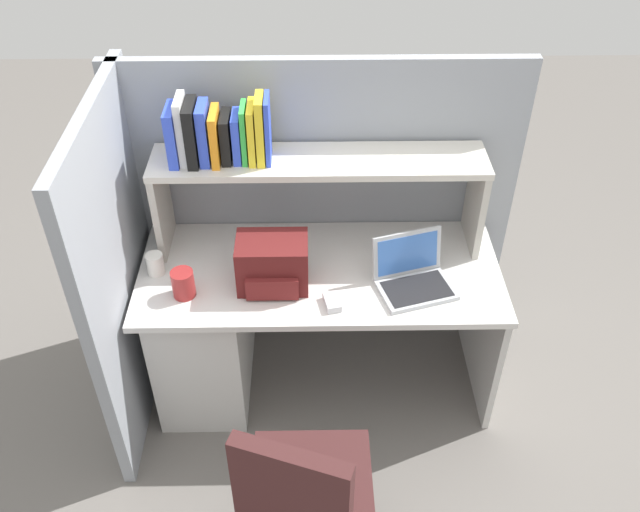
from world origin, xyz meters
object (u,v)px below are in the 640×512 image
backpack (273,264)px  computer_mouse (332,302)px  paper_cup (155,264)px  laptop (413,276)px  office_chair (307,508)px  snack_canister (183,284)px

backpack → computer_mouse: 0.30m
computer_mouse → paper_cup: bearing=152.6°
laptop → office_chair: bearing=-118.3°
paper_cup → snack_canister: size_ratio=0.80×
paper_cup → snack_canister: 0.20m
paper_cup → snack_canister: snack_canister is taller
backpack → paper_cup: 0.53m
laptop → snack_canister: size_ratio=2.96×
backpack → office_chair: bearing=-80.7°
backpack → paper_cup: backpack is taller
paper_cup → snack_canister: bearing=-45.3°
backpack → snack_canister: (-0.37, -0.06, -0.05)m
office_chair → backpack: bearing=-61.5°
computer_mouse → office_chair: bearing=-110.0°
snack_canister → backpack: bearing=9.7°
backpack → computer_mouse: bearing=-29.0°
laptop → computer_mouse: (-0.35, -0.12, -0.03)m
laptop → paper_cup: laptop is taller
laptop → computer_mouse: laptop is taller
laptop → computer_mouse: bearing=-160.7°
backpack → office_chair: size_ratio=0.32×
paper_cup → laptop: bearing=-5.0°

